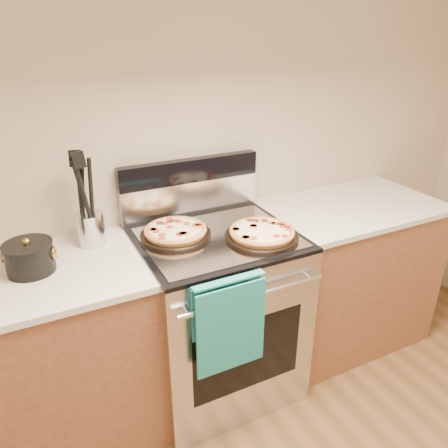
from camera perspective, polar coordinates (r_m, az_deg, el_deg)
name	(u,v)px	position (r m, az deg, el deg)	size (l,w,h in m)	color
wall_back	(186,132)	(2.27, -5.04, 11.84)	(4.00, 4.00, 0.00)	tan
range_body	(217,315)	(2.35, -0.97, -11.83)	(0.76, 0.68, 0.90)	#B7B7BC
oven_window	(248,354)	(2.12, 3.11, -16.65)	(0.56, 0.01, 0.40)	black
cooktop	(216,237)	(2.11, -1.06, -1.77)	(0.76, 0.68, 0.02)	black
backsplash_lower	(191,197)	(2.33, -4.36, 3.49)	(0.76, 0.06, 0.18)	silver
backsplash_upper	(190,170)	(2.28, -4.49, 7.00)	(0.76, 0.06, 0.12)	black
oven_handle	(254,296)	(1.88, 3.96, -9.35)	(0.03, 0.03, 0.70)	silver
dish_towel	(229,323)	(1.89, 0.64, -12.78)	(0.32, 0.05, 0.42)	#17746C
foil_sheet	(219,238)	(2.08, -0.70, -1.78)	(0.70, 0.55, 0.01)	gray
cabinet_left	(39,366)	(2.24, -23.02, -16.72)	(1.00, 0.62, 0.88)	brown
countertop_left	(19,281)	(1.99, -25.19, -6.70)	(1.02, 0.64, 0.03)	#B8B3A5
cabinet_right	(343,275)	(2.81, 15.29, -6.47)	(1.00, 0.62, 0.88)	brown
countertop_right	(352,207)	(2.61, 16.40, 2.13)	(1.02, 0.64, 0.03)	#B8B3A5
pepperoni_pizza_back	(176,232)	(2.09, -6.35, -1.03)	(0.33, 0.33, 0.04)	#AA6B34
pepperoni_pizza_front	(262,233)	(2.07, 4.97, -1.22)	(0.35, 0.35, 0.05)	#AA6B34
utensil_crock	(91,229)	(2.11, -16.97, -0.61)	(0.12, 0.12, 0.16)	silver
saucepan	(30,259)	(1.98, -24.03, -4.16)	(0.19, 0.19, 0.12)	black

